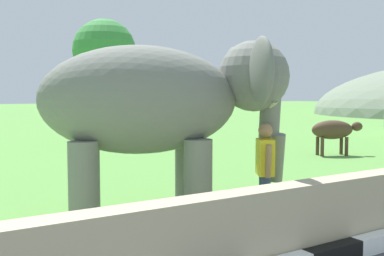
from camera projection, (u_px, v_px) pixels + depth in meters
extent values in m
cube|color=black|center=(333.00, 254.00, 5.63)|extent=(0.90, 0.20, 0.24)
cube|color=white|center=(378.00, 242.00, 6.11)|extent=(0.90, 0.20, 0.24)
cube|color=tan|center=(206.00, 241.00, 4.96)|extent=(28.00, 0.36, 1.00)
cylinder|color=slate|center=(188.00, 176.00, 7.77)|extent=(0.44, 0.44, 1.44)
cylinder|color=slate|center=(198.00, 186.00, 6.89)|extent=(0.44, 0.44, 1.44)
cylinder|color=slate|center=(87.00, 179.00, 7.46)|extent=(0.44, 0.44, 1.44)
cylinder|color=slate|center=(84.00, 190.00, 6.58)|extent=(0.44, 0.44, 1.44)
ellipsoid|color=slate|center=(139.00, 100.00, 7.08)|extent=(3.47, 2.63, 1.70)
sphere|color=slate|center=(254.00, 76.00, 7.39)|extent=(1.16, 1.16, 1.16)
ellipsoid|color=#D84C8C|center=(271.00, 67.00, 7.43)|extent=(0.57, 0.73, 0.44)
ellipsoid|color=slate|center=(232.00, 75.00, 8.12)|extent=(0.55, 0.93, 1.00)
ellipsoid|color=slate|center=(261.00, 70.00, 6.59)|extent=(0.55, 0.93, 1.00)
cylinder|color=slate|center=(270.00, 110.00, 7.48)|extent=(0.48, 0.55, 0.98)
cylinder|color=slate|center=(276.00, 157.00, 7.56)|extent=(0.38, 0.45, 0.83)
cone|color=beige|center=(261.00, 103.00, 7.74)|extent=(0.34, 0.58, 0.22)
cone|color=beige|center=(273.00, 104.00, 7.19)|extent=(0.34, 0.58, 0.22)
cylinder|color=navy|center=(263.00, 199.00, 7.41)|extent=(0.15, 0.15, 0.82)
cylinder|color=navy|center=(266.00, 201.00, 7.21)|extent=(0.15, 0.15, 0.82)
cube|color=yellow|center=(265.00, 157.00, 7.25)|extent=(0.41, 0.47, 0.58)
cylinder|color=#9E7251|center=(262.00, 157.00, 7.52)|extent=(0.12, 0.12, 0.52)
cylinder|color=#9E7251|center=(268.00, 161.00, 7.00)|extent=(0.15, 0.18, 0.53)
sphere|color=#9E7251|center=(265.00, 130.00, 7.22)|extent=(0.23, 0.23, 0.23)
cylinder|color=#473323|center=(341.00, 145.00, 15.97)|extent=(0.12, 0.12, 0.65)
cylinder|color=#473323|center=(346.00, 146.00, 15.62)|extent=(0.12, 0.12, 0.65)
cylinder|color=#473323|center=(318.00, 146.00, 15.81)|extent=(0.12, 0.12, 0.65)
cylinder|color=#473323|center=(322.00, 147.00, 15.46)|extent=(0.12, 0.12, 0.65)
ellipsoid|color=#473323|center=(332.00, 130.00, 15.67)|extent=(1.62, 1.11, 0.66)
ellipsoid|color=#473323|center=(357.00, 126.00, 15.83)|extent=(0.47, 0.39, 0.32)
cylinder|color=brown|center=(105.00, 105.00, 20.25)|extent=(0.36, 0.36, 3.30)
sphere|color=#38863C|center=(104.00, 51.00, 20.07)|extent=(2.79, 2.79, 2.79)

